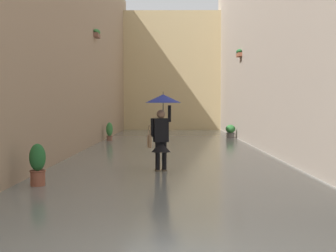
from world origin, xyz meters
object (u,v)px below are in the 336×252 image
at_px(potted_plant_near_right, 109,132).
at_px(potted_plant_far_right, 38,165).
at_px(person_wading, 162,118).
at_px(potted_plant_near_left, 230,131).

height_order(potted_plant_near_right, potted_plant_far_right, potted_plant_far_right).
relative_size(person_wading, potted_plant_near_left, 2.79).
xyz_separation_m(person_wading, potted_plant_near_right, (2.80, -10.36, -0.96)).
bearing_deg(potted_plant_near_right, person_wading, 105.13).
bearing_deg(person_wading, potted_plant_near_right, -74.87).
bearing_deg(potted_plant_far_right, potted_plant_near_left, -112.59).
bearing_deg(person_wading, potted_plant_far_right, 40.15).
xyz_separation_m(potted_plant_near_right, potted_plant_near_left, (-6.18, -1.85, -0.09)).
distance_m(potted_plant_near_right, potted_plant_near_left, 6.45).
relative_size(person_wading, potted_plant_far_right, 2.22).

